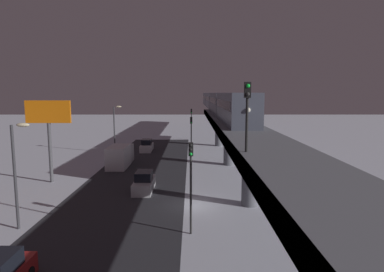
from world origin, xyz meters
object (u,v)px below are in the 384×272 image
Objects in this scene: box_truck at (120,156)px; traffic_light_far at (191,119)px; commercial_billboard at (48,120)px; sedan_silver at (144,183)px; sedan_white at (147,146)px; traffic_light_near at (191,175)px; rail_signal at (247,105)px; subway_train at (217,101)px; traffic_light_mid at (191,133)px.

box_truck is 27.03m from traffic_light_far.
traffic_light_far is 36.75m from commercial_billboard.
sedan_white is at bearing 97.05° from sedan_silver.
box_truck is 23.72m from traffic_light_near.
rail_signal is at bearing 106.65° from sedan_white.
traffic_light_near is 46.69m from traffic_light_far.
traffic_light_far is (5.07, -2.21, -3.89)m from subway_train.
traffic_light_near is at bearing 138.81° from commercial_billboard.
rail_signal is 26.96m from traffic_light_mid.
subway_train is 18.52× the size of rail_signal.
traffic_light_far is (0.00, -23.34, 0.00)m from traffic_light_mid.
rail_signal is 0.86× the size of sedan_silver.
traffic_light_mid is at bearing 70.37° from sedan_silver.
traffic_light_near is (5.07, 44.48, -3.89)m from subway_train.
subway_train reaches higher than sedan_white.
box_truck is (14.57, 22.94, -6.74)m from subway_train.
commercial_billboard is (15.26, 33.33, 2.63)m from traffic_light_far.
traffic_light_mid reaches higher than sedan_white.
subway_train is at bearing 156.44° from traffic_light_far.
subway_train is 36.42m from sedan_silver.
traffic_light_near is (-4.70, 10.16, 3.40)m from sedan_silver.
traffic_light_mid is (-9.50, -1.80, 2.85)m from box_truck.
sedan_silver is 14.40m from traffic_light_mid.
commercial_billboard is (7.76, 19.45, 6.03)m from sedan_white.
commercial_billboard is (15.26, 9.99, 2.63)m from traffic_light_mid.
sedan_silver is 0.73× the size of traffic_light_mid.
subway_train is at bearing -103.48° from traffic_light_mid.
commercial_billboard reaches higher than sedan_silver.
traffic_light_mid is 0.72× the size of commercial_billboard.
box_truck reaches higher than sedan_silver.
subway_train is at bearing -92.24° from rail_signal.
box_truck is at bearing 69.30° from traffic_light_far.
sedan_silver is 11.70m from traffic_light_near.
commercial_billboard is (20.33, 31.12, -1.26)m from subway_train.
traffic_light_mid is (5.07, 21.14, -3.89)m from subway_train.
traffic_light_near is 20.45m from commercial_billboard.
sedan_silver is 0.73× the size of traffic_light_near.
sedan_white is 16.14m from traffic_light_far.
traffic_light_near is 0.72× the size of commercial_billboard.
sedan_white is 0.51× the size of commercial_billboard.
commercial_billboard is at bearing 54.85° from box_truck.
subway_train is 10.01× the size of box_truck.
subway_train is 47.51m from rail_signal.
rail_signal is at bearing -58.97° from sedan_silver.
subway_train is at bearing -123.15° from commercial_billboard.
subway_train is 28.00m from box_truck.
box_truck is at bearing -62.61° from rail_signal.
rail_signal is 0.62× the size of traffic_light_far.
sedan_silver is at bearing -65.18° from traffic_light_near.
subway_train is 18.63m from sedan_white.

